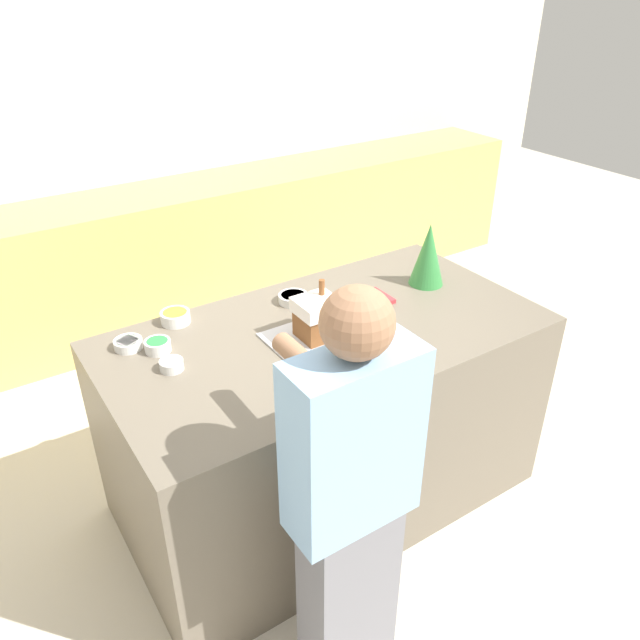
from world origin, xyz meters
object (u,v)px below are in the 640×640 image
candy_bowl_near_tray_left (175,317)px  candy_bowl_center_rear (293,298)px  baking_tray (317,337)px  cookbook (369,300)px  gingerbread_house (317,317)px  decorative_tree (428,254)px  person (350,503)px  candy_bowl_far_right (172,365)px  candy_bowl_far_left (128,344)px  candy_bowl_beside_tree (158,345)px

candy_bowl_near_tray_left → candy_bowl_center_rear: bearing=-13.0°
baking_tray → cookbook: bearing=19.6°
candy_bowl_center_rear → gingerbread_house: bearing=-103.9°
decorative_tree → person: person is taller
candy_bowl_far_right → cookbook: bearing=1.1°
candy_bowl_far_left → person: bearing=-72.8°
candy_bowl_far_left → gingerbread_house: bearing=-27.3°
candy_bowl_near_tray_left → cookbook: 0.86m
candy_bowl_near_tray_left → candy_bowl_beside_tree: size_ratio=1.22×
candy_bowl_near_tray_left → candy_bowl_far_right: (-0.15, -0.33, -0.01)m
candy_bowl_beside_tree → gingerbread_house: bearing=-24.3°
candy_bowl_center_rear → baking_tray: bearing=-104.0°
gingerbread_house → cookbook: size_ratio=1.19×
gingerbread_house → cookbook: bearing=19.6°
candy_bowl_center_rear → cookbook: size_ratio=0.69×
gingerbread_house → candy_bowl_near_tray_left: gingerbread_house is taller
candy_bowl_far_right → candy_bowl_center_rear: bearing=17.4°
decorative_tree → candy_bowl_beside_tree: bearing=174.2°
candy_bowl_near_tray_left → candy_bowl_beside_tree: bearing=-129.6°
baking_tray → candy_bowl_far_left: (-0.68, 0.35, 0.02)m
gingerbread_house → cookbook: (0.36, 0.13, -0.09)m
candy_bowl_near_tray_left → candy_bowl_center_rear: (0.52, -0.12, -0.01)m
candy_bowl_beside_tree → cookbook: size_ratio=0.52×
candy_bowl_beside_tree → candy_bowl_center_rear: bearing=4.8°
decorative_tree → candy_bowl_near_tray_left: size_ratio=2.42×
candy_bowl_center_rear → cookbook: candy_bowl_center_rear is taller
candy_bowl_beside_tree → decorative_tree: bearing=-5.8°
cookbook → person: person is taller
candy_bowl_far_right → gingerbread_house: bearing=-10.6°
gingerbread_house → candy_bowl_far_left: bearing=152.7°
decorative_tree → candy_bowl_far_left: 1.41m
baking_tray → candy_bowl_far_right: size_ratio=4.43×
baking_tray → candy_bowl_beside_tree: (-0.58, 0.26, 0.02)m
gingerbread_house → candy_bowl_center_rear: gingerbread_house is taller
gingerbread_house → candy_bowl_beside_tree: size_ratio=2.27×
candy_bowl_far_right → cookbook: (0.95, 0.02, -0.01)m
baking_tray → decorative_tree: size_ratio=1.32×
candy_bowl_center_rear → person: size_ratio=0.09×
decorative_tree → baking_tray: bearing=-169.5°
decorative_tree → person: 1.38m
gingerbread_house → cookbook: gingerbread_house is taller
candy_bowl_far_left → candy_bowl_far_right: candy_bowl_far_right is taller
person → cookbook: bearing=50.1°
candy_bowl_far_left → person: (0.33, -1.07, -0.14)m
baking_tray → person: person is taller
candy_bowl_far_left → candy_bowl_beside_tree: bearing=-43.2°
baking_tray → candy_bowl_beside_tree: 0.64m
candy_bowl_center_rear → person: (-0.42, -1.04, -0.14)m
cookbook → baking_tray: bearing=-160.4°
baking_tray → candy_bowl_far_left: bearing=152.6°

